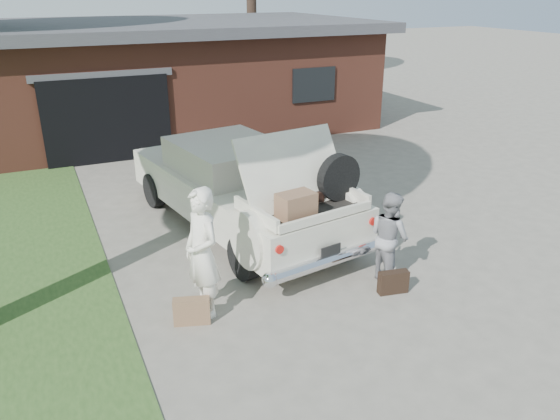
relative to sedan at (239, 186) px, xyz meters
name	(u,v)px	position (x,y,z in m)	size (l,w,h in m)	color
ground	(296,290)	(-0.08, -2.62, -0.82)	(90.00, 90.00, 0.00)	gray
house	(168,74)	(0.90, 8.85, 0.85)	(12.80, 7.80, 3.30)	brown
sedan	(239,186)	(0.00, 0.00, 0.00)	(3.03, 5.88, 2.18)	beige
woman_left	(202,253)	(-1.53, -2.63, 0.12)	(0.68, 0.45, 1.88)	white
woman_right	(389,236)	(1.39, -2.88, -0.09)	(0.71, 0.55, 1.45)	gray
suitcase_left	(192,311)	(-1.78, -2.82, -0.63)	(0.50, 0.16, 0.39)	#8C6647
suitcase_right	(393,282)	(1.21, -3.30, -0.64)	(0.46, 0.15, 0.35)	black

